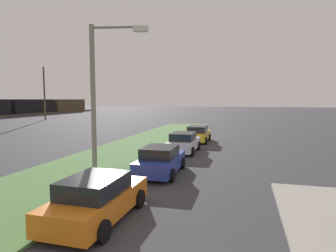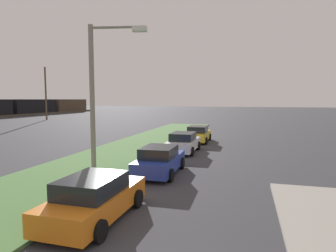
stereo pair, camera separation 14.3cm
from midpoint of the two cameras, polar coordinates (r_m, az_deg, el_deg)
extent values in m
cube|color=#517F42|center=(16.37, -16.54, -8.50)|extent=(60.00, 6.00, 0.12)
cube|color=orange|center=(9.96, -13.72, -14.41)|extent=(4.32, 1.86, 0.70)
cube|color=black|center=(9.60, -14.41, -11.26)|extent=(2.22, 1.63, 0.55)
cylinder|color=black|center=(11.58, -14.23, -12.91)|extent=(0.64, 0.23, 0.64)
cylinder|color=black|center=(10.81, -5.72, -14.09)|extent=(0.64, 0.23, 0.64)
cylinder|color=black|center=(9.50, -22.91, -17.30)|extent=(0.64, 0.23, 0.64)
cylinder|color=black|center=(8.55, -12.93, -19.61)|extent=(0.64, 0.23, 0.64)
cube|color=#23389E|center=(15.27, -1.33, -7.31)|extent=(4.34, 1.89, 0.70)
cube|color=black|center=(14.96, -1.54, -5.14)|extent=(2.23, 1.65, 0.55)
cylinder|color=black|center=(16.84, -3.05, -7.00)|extent=(0.64, 0.23, 0.64)
cylinder|color=black|center=(16.41, 3.01, -7.33)|extent=(0.64, 0.23, 0.64)
cylinder|color=black|center=(14.36, -6.30, -9.19)|extent=(0.64, 0.23, 0.64)
cylinder|color=black|center=(13.84, 0.79, -9.71)|extent=(0.64, 0.23, 0.64)
cube|color=silver|center=(21.44, 3.28, -3.66)|extent=(4.31, 1.83, 0.70)
cube|color=black|center=(21.15, 3.17, -2.07)|extent=(2.21, 1.61, 0.55)
cylinder|color=black|center=(22.98, 1.82, -3.68)|extent=(0.64, 0.22, 0.64)
cylinder|color=black|center=(22.61, 6.26, -3.85)|extent=(0.64, 0.22, 0.64)
cylinder|color=black|center=(20.40, -0.03, -4.82)|extent=(0.64, 0.22, 0.64)
cylinder|color=black|center=(20.00, 4.96, -5.05)|extent=(0.64, 0.22, 0.64)
cube|color=gold|center=(26.69, 6.14, -1.91)|extent=(4.31, 1.82, 0.70)
cube|color=black|center=(26.42, 6.08, -0.62)|extent=(2.21, 1.61, 0.55)
cylinder|color=black|center=(28.19, 4.76, -2.02)|extent=(0.64, 0.22, 0.64)
cylinder|color=black|center=(27.92, 8.39, -2.13)|extent=(0.64, 0.22, 0.64)
cylinder|color=black|center=(25.56, 3.66, -2.77)|extent=(0.64, 0.22, 0.64)
cylinder|color=black|center=(25.27, 7.67, -2.90)|extent=(0.64, 0.22, 0.64)
cube|color=black|center=(80.23, -25.01, 3.59)|extent=(14.00, 3.00, 3.40)
cube|color=#473828|center=(92.32, -18.87, 3.96)|extent=(14.00, 3.00, 3.40)
cylinder|color=gray|center=(14.75, -14.47, 4.53)|extent=(0.24, 0.24, 7.50)
cylinder|color=gray|center=(14.81, -10.17, 18.67)|extent=(0.58, 2.38, 0.12)
cube|color=silver|center=(14.55, -5.33, 18.57)|extent=(0.49, 0.76, 0.24)
cylinder|color=brown|center=(59.84, -22.96, 5.93)|extent=(0.30, 0.30, 10.00)
camera|label=1|loc=(0.07, -89.82, 0.02)|focal=30.81mm
camera|label=2|loc=(0.07, 90.18, -0.02)|focal=30.81mm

